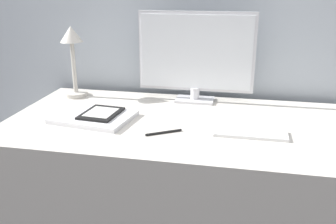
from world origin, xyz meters
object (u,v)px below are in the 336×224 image
ereader (101,113)px  pen (164,132)px  monitor (196,55)px  desk_lamp (72,51)px  keyboard (250,133)px  laptop (94,117)px

ereader → pen: (0.28, -0.10, -0.02)m
pen → monitor: bearing=81.6°
ereader → desk_lamp: desk_lamp is taller
keyboard → desk_lamp: 0.92m
keyboard → pen: bearing=-171.5°
monitor → ereader: monitor is taller
keyboard → ereader: 0.60m
laptop → ereader: bearing=22.7°
keyboard → pen: (-0.31, -0.05, -0.00)m
monitor → ereader: bearing=-137.4°
laptop → monitor: bearing=41.4°
monitor → ereader: (-0.34, -0.32, -0.19)m
pen → desk_lamp: bearing=144.1°
desk_lamp → pen: bearing=-35.9°
monitor → ereader: 0.50m
keyboard → desk_lamp: desk_lamp is taller
keyboard → laptop: (-0.63, 0.04, 0.00)m
keyboard → pen: size_ratio=2.12×
keyboard → ereader: ereader is taller
desk_lamp → pen: (0.52, -0.38, -0.22)m
keyboard → laptop: size_ratio=0.80×
monitor → keyboard: bearing=-55.2°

